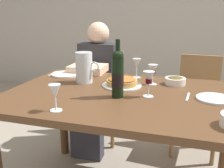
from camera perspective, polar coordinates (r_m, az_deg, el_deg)
The scene contains 18 objects.
back_wall at distance 3.94m, azimuth 12.18°, elevation 17.57°, with size 8.00×0.10×2.80m, color #B2ADA3.
dining_table at distance 1.64m, azimuth 3.05°, elevation -5.19°, with size 1.50×1.00×0.76m.
wine_bottle at distance 1.51m, azimuth 1.25°, elevation 2.28°, with size 0.07×0.07×0.34m.
water_pitcher at distance 1.85m, azimuth -6.13°, elevation 3.23°, with size 0.17×0.12×0.22m.
baked_tart at distance 1.76m, azimuth 2.21°, elevation 0.40°, with size 0.27×0.27×0.06m.
olive_bowl at distance 1.86m, azimuth 13.72°, elevation 0.78°, with size 0.14×0.14×0.06m.
wine_glass_left_diner at distance 1.54m, azimuth 8.09°, elevation 1.14°, with size 0.07×0.07×0.16m.
wine_glass_right_diner at distance 1.97m, azimuth 5.46°, elevation 4.39°, with size 0.07×0.07×0.15m.
wine_glass_centre at distance 1.34m, azimuth -12.42°, elevation -1.87°, with size 0.06×0.06×0.14m.
wine_glass_spare at distance 1.80m, azimuth 8.95°, elevation 3.01°, with size 0.07×0.07×0.14m.
dinner_plate_left_setting at distance 1.61m, azimuth 21.66°, elevation -3.01°, with size 0.21×0.21×0.01m, color silver.
dinner_plate_right_setting at distance 2.11m, azimuth -10.02°, elevation 2.14°, with size 0.24×0.24×0.01m, color white.
fork_left_setting at distance 1.61m, azimuth 16.32°, elevation -2.72°, with size 0.16×0.01×0.01m, color silver.
knife_right_setting at distance 2.05m, azimuth -6.26°, elevation 1.78°, with size 0.18×0.01×0.01m, color silver.
spoon_right_setting at distance 2.17m, azimuth -12.96°, elevation 2.26°, with size 0.16×0.01×0.01m, color silver.
chair_left at distance 2.61m, azimuth -2.00°, elevation -1.09°, with size 0.41×0.41×0.87m.
diner_left at distance 2.36m, azimuth -3.79°, elevation 0.09°, with size 0.34×0.51×1.16m.
chair_right at distance 2.47m, azimuth 18.25°, elevation -2.90°, with size 0.43×0.43×0.87m.
Camera 1 is at (0.36, -1.49, 1.25)m, focal length 41.60 mm.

